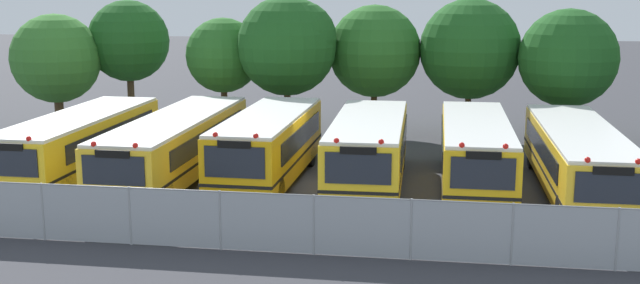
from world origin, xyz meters
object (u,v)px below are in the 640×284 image
(school_bus_0, at_px, (80,142))
(tree_3, at_px, (291,44))
(school_bus_4, at_px, (475,152))
(tree_6, at_px, (566,58))
(school_bus_2, at_px, (268,145))
(traffic_cone, at_px, (562,246))
(tree_5, at_px, (468,49))
(school_bus_1, at_px, (176,145))
(school_bus_5, at_px, (578,157))
(tree_2, at_px, (223,53))
(school_bus_3, at_px, (369,149))
(tree_1, at_px, (131,41))
(tree_4, at_px, (373,50))
(tree_0, at_px, (58,59))

(school_bus_0, height_order, tree_3, tree_3)
(school_bus_4, distance_m, tree_6, 9.91)
(school_bus_2, relative_size, traffic_cone, 14.73)
(tree_5, bearing_deg, school_bus_1, -137.54)
(school_bus_5, distance_m, tree_2, 18.10)
(school_bus_2, bearing_deg, tree_3, -84.03)
(tree_5, bearing_deg, tree_3, -168.09)
(school_bus_3, bearing_deg, tree_1, -39.86)
(tree_1, relative_size, tree_4, 1.03)
(tree_2, bearing_deg, tree_6, -0.99)
(school_bus_4, relative_size, tree_5, 1.47)
(school_bus_3, bearing_deg, tree_4, -86.88)
(school_bus_1, bearing_deg, school_bus_2, -177.95)
(school_bus_1, distance_m, tree_4, 12.47)
(school_bus_1, relative_size, tree_1, 1.77)
(tree_1, height_order, tree_3, tree_3)
(school_bus_5, distance_m, tree_4, 13.32)
(tree_0, distance_m, tree_3, 11.97)
(tree_0, distance_m, tree_1, 3.73)
(tree_1, relative_size, tree_2, 1.14)
(school_bus_5, height_order, tree_3, tree_3)
(tree_4, distance_m, traffic_cone, 18.77)
(school_bus_1, distance_m, school_bus_4, 11.26)
(school_bus_1, distance_m, tree_6, 17.99)
(school_bus_3, xyz_separation_m, tree_0, (-16.50, 8.64, 2.27))
(tree_1, bearing_deg, school_bus_3, -38.28)
(school_bus_4, bearing_deg, tree_0, -23.17)
(school_bus_1, relative_size, tree_5, 1.73)
(school_bus_2, xyz_separation_m, traffic_cone, (9.82, -6.91, -1.11))
(school_bus_3, distance_m, tree_2, 12.39)
(school_bus_2, distance_m, traffic_cone, 12.06)
(tree_0, bearing_deg, school_bus_1, -43.60)
(tree_0, bearing_deg, tree_5, 4.25)
(school_bus_0, xyz_separation_m, school_bus_3, (11.28, 0.10, 0.07))
(tree_3, bearing_deg, tree_5, 11.91)
(tree_1, distance_m, tree_5, 17.21)
(school_bus_4, bearing_deg, traffic_cone, 106.33)
(tree_6, bearing_deg, school_bus_1, -150.35)
(tree_4, relative_size, traffic_cone, 9.99)
(school_bus_0, height_order, tree_2, tree_2)
(school_bus_0, height_order, tree_4, tree_4)
(tree_4, relative_size, tree_5, 0.95)
(tree_0, distance_m, tree_4, 15.75)
(tree_0, relative_size, tree_1, 0.90)
(school_bus_4, distance_m, traffic_cone, 7.44)
(school_bus_0, xyz_separation_m, tree_1, (-2.17, 10.71, 3.16))
(school_bus_1, relative_size, tree_0, 1.96)
(school_bus_1, relative_size, tree_2, 2.01)
(school_bus_3, xyz_separation_m, traffic_cone, (6.02, -6.86, -1.09))
(school_bus_4, xyz_separation_m, traffic_cone, (2.15, -7.04, -1.08))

